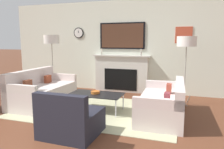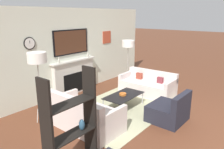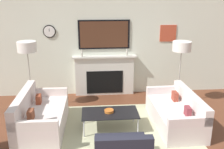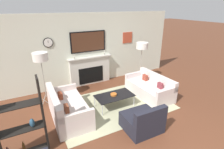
% 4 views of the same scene
% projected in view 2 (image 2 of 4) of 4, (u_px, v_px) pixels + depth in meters
% --- Properties ---
extents(fireplace_wall, '(7.39, 0.28, 2.70)m').
position_uv_depth(fireplace_wall, '(71.00, 56.00, 6.95)').
color(fireplace_wall, silver).
rests_on(fireplace_wall, ground_plane).
extents(area_rug, '(3.47, 2.23, 0.01)m').
position_uv_depth(area_rug, '(122.00, 107.00, 6.07)').
color(area_rug, '#B2B189').
rests_on(area_rug, ground_plane).
extents(couch_left, '(0.91, 1.70, 0.83)m').
position_uv_depth(couch_left, '(84.00, 116.00, 4.91)').
color(couch_left, silver).
rests_on(couch_left, ground_plane).
extents(couch_right, '(0.89, 1.74, 0.72)m').
position_uv_depth(couch_right, '(148.00, 86.00, 7.07)').
color(couch_right, silver).
rests_on(couch_right, ground_plane).
extents(armchair, '(0.89, 0.82, 0.75)m').
position_uv_depth(armchair, '(169.00, 111.00, 5.26)').
color(armchair, '#21212B').
rests_on(armchair, ground_plane).
extents(coffee_table, '(1.16, 0.63, 0.39)m').
position_uv_depth(coffee_table, '(124.00, 96.00, 5.93)').
color(coffee_table, black).
rests_on(coffee_table, ground_plane).
extents(decorative_bowl, '(0.20, 0.20, 0.06)m').
position_uv_depth(decorative_bowl, '(123.00, 94.00, 5.91)').
color(decorative_bowl, '#BB6322').
rests_on(decorative_bowl, coffee_table).
extents(floor_lamp_left, '(0.43, 0.43, 1.69)m').
position_uv_depth(floor_lamp_left, '(37.00, 58.00, 4.93)').
color(floor_lamp_left, '#9E998E').
rests_on(floor_lamp_left, ground_plane).
extents(floor_lamp_right, '(0.45, 0.45, 1.63)m').
position_uv_depth(floor_lamp_right, '(128.00, 44.00, 7.68)').
color(floor_lamp_right, '#9E998E').
rests_on(floor_lamp_right, ground_plane).
extents(shelf_unit, '(0.91, 0.28, 1.70)m').
position_uv_depth(shelf_unit, '(71.00, 128.00, 3.44)').
color(shelf_unit, black).
rests_on(shelf_unit, ground_plane).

